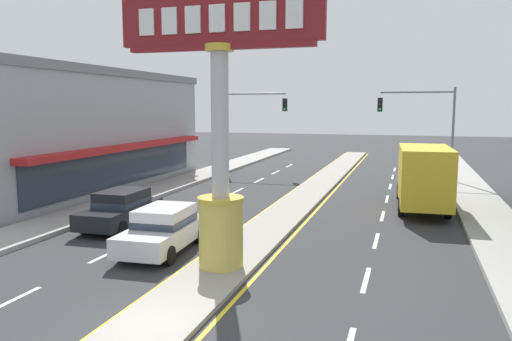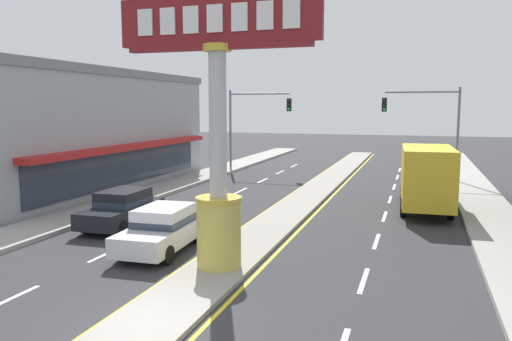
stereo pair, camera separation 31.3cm
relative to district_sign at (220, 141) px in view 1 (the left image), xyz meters
name	(u,v)px [view 1 (the left image)]	position (x,y,z in m)	size (l,w,h in m)	color
ground_plane	(151,331)	(0.00, -4.32, -3.96)	(160.00, 160.00, 0.00)	#303033
median_strip	(309,194)	(0.00, 13.68, -3.89)	(2.00, 52.00, 0.14)	gray
sidewalk_left	(152,191)	(-8.84, 11.68, -3.87)	(2.48, 60.00, 0.18)	#9E9B93
sidewalk_right	(483,210)	(8.84, 11.68, -3.87)	(2.48, 60.00, 0.18)	#9E9B93
lane_markings	(304,199)	(0.00, 12.33, -3.95)	(8.74, 52.00, 0.01)	silver
district_sign	(220,141)	(0.00, 0.00, 0.00)	(6.16, 1.41, 8.18)	gold
storefront_left	(53,130)	(-15.23, 11.31, -0.40)	(10.66, 20.53, 7.11)	#999EA3
traffic_light_left_side	(248,116)	(-6.23, 21.61, 0.29)	(4.86, 0.46, 6.20)	slate
traffic_light_right_side	(425,118)	(6.23, 20.64, 0.29)	(4.86, 0.46, 6.20)	slate
box_truck_near_right_lane	(423,175)	(6.03, 11.17, -2.26)	(2.51, 7.00, 3.12)	tan
sedan_far_right_lane	(418,171)	(5.95, 19.88, -3.17)	(1.99, 4.38, 1.53)	white
sedan_near_left_lane	(164,229)	(-2.65, 1.35, -3.17)	(2.01, 4.39, 1.53)	silver
sedan_mid_left_lane	(121,208)	(-5.95, 3.90, -3.17)	(1.95, 4.36, 1.53)	black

